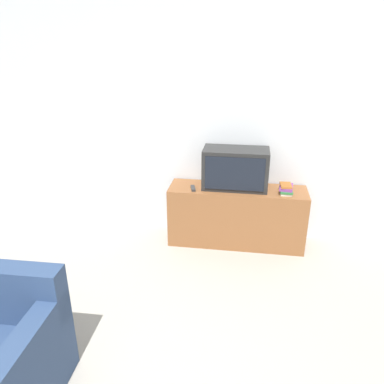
{
  "coord_description": "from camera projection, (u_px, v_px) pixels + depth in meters",
  "views": [
    {
      "loc": [
        0.8,
        -1.02,
        2.18
      ],
      "look_at": [
        0.3,
        2.23,
        0.81
      ],
      "focal_mm": 35.0,
      "sensor_mm": 36.0,
      "label": 1
    }
  ],
  "objects": [
    {
      "name": "television",
      "position": [
        235.0,
        169.0,
        4.01
      ],
      "size": [
        0.69,
        0.36,
        0.43
      ],
      "color": "black",
      "rests_on": "tv_stand"
    },
    {
      "name": "book_stack",
      "position": [
        286.0,
        189.0,
        3.92
      ],
      "size": [
        0.15,
        0.21,
        0.1
      ],
      "color": "silver",
      "rests_on": "tv_stand"
    },
    {
      "name": "remote_on_stand",
      "position": [
        193.0,
        188.0,
        4.03
      ],
      "size": [
        0.08,
        0.15,
        0.02
      ],
      "rotation": [
        0.0,
        0.0,
        0.24
      ],
      "color": "#2D2D2D",
      "rests_on": "tv_stand"
    },
    {
      "name": "tv_stand",
      "position": [
        236.0,
        216.0,
        4.18
      ],
      "size": [
        1.49,
        0.42,
        0.66
      ],
      "color": "brown",
      "rests_on": "ground_plane"
    },
    {
      "name": "wall_back",
      "position": [
        176.0,
        123.0,
        4.15
      ],
      "size": [
        9.0,
        0.06,
        2.6
      ],
      "color": "silver",
      "rests_on": "ground_plane"
    }
  ]
}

